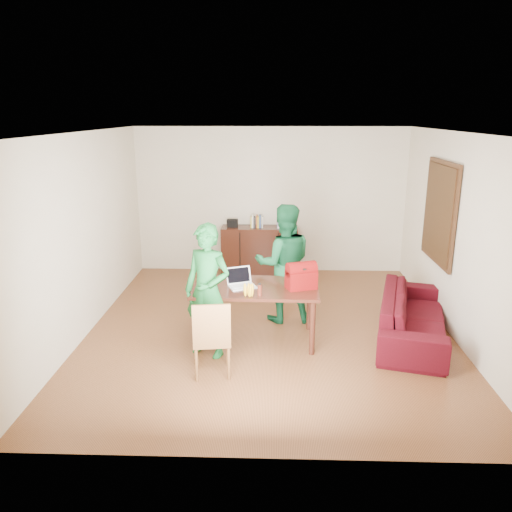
{
  "coord_description": "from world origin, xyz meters",
  "views": [
    {
      "loc": [
        0.03,
        -6.49,
        2.95
      ],
      "look_at": [
        -0.17,
        -0.16,
        1.11
      ],
      "focal_mm": 35.0,
      "sensor_mm": 36.0,
      "label": 1
    }
  ],
  "objects_px": {
    "table": "(255,293)",
    "chair": "(212,353)",
    "bottle": "(260,289)",
    "person_near": "(208,291)",
    "person_far": "(284,263)",
    "red_bag": "(301,278)",
    "laptop": "(242,284)",
    "sofa": "(413,316)"
  },
  "relations": [
    {
      "from": "bottle",
      "to": "laptop",
      "type": "bearing_deg",
      "value": 128.25
    },
    {
      "from": "chair",
      "to": "person_near",
      "type": "relative_size",
      "value": 0.56
    },
    {
      "from": "table",
      "to": "chair",
      "type": "relative_size",
      "value": 1.76
    },
    {
      "from": "chair",
      "to": "bottle",
      "type": "bearing_deg",
      "value": 40.32
    },
    {
      "from": "table",
      "to": "bottle",
      "type": "bearing_deg",
      "value": -78.24
    },
    {
      "from": "person_near",
      "to": "sofa",
      "type": "height_order",
      "value": "person_near"
    },
    {
      "from": "chair",
      "to": "person_far",
      "type": "xyz_separation_m",
      "value": [
        0.85,
        1.63,
        0.59
      ]
    },
    {
      "from": "table",
      "to": "person_near",
      "type": "height_order",
      "value": "person_near"
    },
    {
      "from": "laptop",
      "to": "sofa",
      "type": "bearing_deg",
      "value": -17.34
    },
    {
      "from": "chair",
      "to": "sofa",
      "type": "height_order",
      "value": "chair"
    },
    {
      "from": "chair",
      "to": "table",
      "type": "bearing_deg",
      "value": 55.49
    },
    {
      "from": "person_near",
      "to": "bottle",
      "type": "xyz_separation_m",
      "value": [
        0.64,
        0.07,
        0.0
      ]
    },
    {
      "from": "person_near",
      "to": "person_far",
      "type": "xyz_separation_m",
      "value": [
        0.96,
        1.12,
        0.02
      ]
    },
    {
      "from": "table",
      "to": "laptop",
      "type": "relative_size",
      "value": 4.15
    },
    {
      "from": "chair",
      "to": "red_bag",
      "type": "relative_size",
      "value": 2.48
    },
    {
      "from": "person_far",
      "to": "bottle",
      "type": "height_order",
      "value": "person_far"
    },
    {
      "from": "person_near",
      "to": "laptop",
      "type": "bearing_deg",
      "value": 65.28
    },
    {
      "from": "table",
      "to": "bottle",
      "type": "xyz_separation_m",
      "value": [
        0.06,
        -0.34,
        0.17
      ]
    },
    {
      "from": "person_far",
      "to": "sofa",
      "type": "relative_size",
      "value": 0.81
    },
    {
      "from": "bottle",
      "to": "chair",
      "type": "bearing_deg",
      "value": -132.08
    },
    {
      "from": "laptop",
      "to": "bottle",
      "type": "bearing_deg",
      "value": -74.3
    },
    {
      "from": "chair",
      "to": "laptop",
      "type": "relative_size",
      "value": 2.36
    },
    {
      "from": "table",
      "to": "sofa",
      "type": "relative_size",
      "value": 0.78
    },
    {
      "from": "red_bag",
      "to": "table",
      "type": "bearing_deg",
      "value": 156.35
    },
    {
      "from": "person_far",
      "to": "bottle",
      "type": "distance_m",
      "value": 1.09
    },
    {
      "from": "bottle",
      "to": "table",
      "type": "bearing_deg",
      "value": 100.57
    },
    {
      "from": "table",
      "to": "chair",
      "type": "bearing_deg",
      "value": -115.72
    },
    {
      "from": "chair",
      "to": "bottle",
      "type": "relative_size",
      "value": 5.83
    },
    {
      "from": "table",
      "to": "person_far",
      "type": "xyz_separation_m",
      "value": [
        0.38,
        0.71,
        0.2
      ]
    },
    {
      "from": "person_far",
      "to": "laptop",
      "type": "xyz_separation_m",
      "value": [
        -0.55,
        -0.75,
        -0.06
      ]
    },
    {
      "from": "person_near",
      "to": "sofa",
      "type": "relative_size",
      "value": 0.79
    },
    {
      "from": "person_far",
      "to": "person_near",
      "type": "bearing_deg",
      "value": 43.73
    },
    {
      "from": "chair",
      "to": "person_near",
      "type": "height_order",
      "value": "person_near"
    },
    {
      "from": "chair",
      "to": "person_far",
      "type": "bearing_deg",
      "value": 54.8
    },
    {
      "from": "bottle",
      "to": "red_bag",
      "type": "bearing_deg",
      "value": 28.5
    },
    {
      "from": "laptop",
      "to": "chair",
      "type": "bearing_deg",
      "value": -131.4
    },
    {
      "from": "person_near",
      "to": "person_far",
      "type": "height_order",
      "value": "person_far"
    },
    {
      "from": "table",
      "to": "laptop",
      "type": "xyz_separation_m",
      "value": [
        -0.17,
        -0.04,
        0.14
      ]
    },
    {
      "from": "table",
      "to": "chair",
      "type": "height_order",
      "value": "chair"
    },
    {
      "from": "person_near",
      "to": "laptop",
      "type": "xyz_separation_m",
      "value": [
        0.41,
        0.37,
        -0.03
      ]
    },
    {
      "from": "bottle",
      "to": "person_near",
      "type": "bearing_deg",
      "value": -173.37
    },
    {
      "from": "chair",
      "to": "laptop",
      "type": "distance_m",
      "value": 1.07
    }
  ]
}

